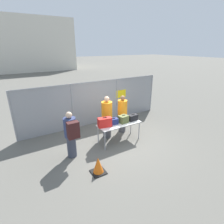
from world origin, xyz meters
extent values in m
plane|color=#605E56|center=(0.00, 0.00, 0.00)|extent=(120.00, 120.00, 0.00)
cylinder|color=gray|center=(-3.57, 2.04, 1.05)|extent=(0.07, 0.07, 2.09)
cylinder|color=gray|center=(-1.19, 2.04, 1.05)|extent=(0.07, 0.07, 2.09)
cylinder|color=gray|center=(1.19, 2.04, 1.05)|extent=(0.07, 0.07, 2.09)
cylinder|color=gray|center=(3.57, 2.04, 1.05)|extent=(0.07, 0.07, 2.09)
cube|color=gray|center=(0.00, 2.04, 1.05)|extent=(7.13, 0.01, 2.09)
cube|color=gray|center=(0.00, 2.04, 2.06)|extent=(7.13, 0.04, 0.04)
cube|color=yellow|center=(1.43, 2.03, 1.30)|extent=(0.60, 0.01, 0.40)
cube|color=silver|center=(-0.05, -0.05, 0.77)|extent=(1.72, 0.66, 0.02)
cylinder|color=#99999E|center=(-0.85, -0.32, 0.38)|extent=(0.04, 0.04, 0.75)
cylinder|color=#99999E|center=(0.75, -0.32, 0.38)|extent=(0.04, 0.04, 0.75)
cylinder|color=#99999E|center=(-0.85, 0.22, 0.38)|extent=(0.04, 0.04, 0.75)
cylinder|color=#99999E|center=(0.75, 0.22, 0.38)|extent=(0.04, 0.04, 0.75)
cube|color=red|center=(-0.68, -0.02, 0.96)|extent=(0.54, 0.33, 0.35)
cube|color=black|center=(-0.68, -0.02, 1.14)|extent=(0.16, 0.05, 0.02)
cube|color=navy|center=(-0.28, 0.00, 0.89)|extent=(0.35, 0.25, 0.23)
cube|color=black|center=(-0.28, 0.00, 1.02)|extent=(0.13, 0.04, 0.02)
cube|color=#566033|center=(0.13, -0.07, 0.92)|extent=(0.38, 0.33, 0.29)
cube|color=black|center=(0.13, -0.07, 1.08)|extent=(0.14, 0.04, 0.02)
cube|color=black|center=(0.58, -0.09, 0.90)|extent=(0.40, 0.24, 0.24)
cube|color=black|center=(0.58, -0.09, 1.03)|extent=(0.16, 0.03, 0.02)
cylinder|color=#383D4C|center=(-2.02, -0.07, 0.39)|extent=(0.31, 0.31, 0.78)
cylinder|color=navy|center=(-2.02, -0.07, 1.11)|extent=(0.41, 0.41, 0.65)
sphere|color=beige|center=(-2.02, -0.07, 1.54)|extent=(0.21, 0.21, 0.21)
cube|color=#381919|center=(-2.02, -0.39, 1.14)|extent=(0.37, 0.22, 0.55)
cylinder|color=#4C4C51|center=(-0.29, 0.50, 0.42)|extent=(0.33, 0.33, 0.84)
cylinder|color=orange|center=(-0.29, 0.50, 1.19)|extent=(0.44, 0.44, 0.70)
sphere|color=tan|center=(-0.29, 0.50, 1.65)|extent=(0.23, 0.23, 0.23)
cylinder|color=#4C4C51|center=(0.55, 0.61, 0.39)|extent=(0.31, 0.31, 0.79)
cylinder|color=orange|center=(0.55, 0.61, 1.12)|extent=(0.41, 0.41, 0.66)
sphere|color=brown|center=(0.55, 0.61, 1.55)|extent=(0.21, 0.21, 0.21)
cube|color=#4C6B47|center=(1.54, 3.98, 0.44)|extent=(2.59, 1.27, 0.51)
sphere|color=black|center=(1.09, 3.28, 0.33)|extent=(0.66, 0.66, 0.66)
sphere|color=black|center=(1.09, 4.69, 0.33)|extent=(0.66, 0.66, 0.66)
cylinder|color=#59595B|center=(-0.21, 3.98, 0.23)|extent=(0.91, 0.06, 0.06)
cube|color=beige|center=(-0.17, 28.61, 3.83)|extent=(14.17, 11.39, 7.65)
cube|color=black|center=(-1.64, -1.31, 0.01)|extent=(0.42, 0.42, 0.03)
cone|color=orange|center=(-1.64, -1.31, 0.26)|extent=(0.34, 0.34, 0.53)
camera|label=1|loc=(-3.54, -5.21, 3.59)|focal=28.00mm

